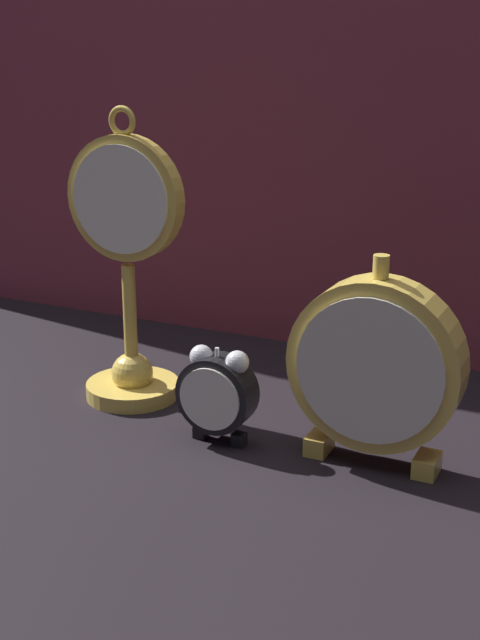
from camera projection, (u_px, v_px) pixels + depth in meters
The scene contains 5 objects.
ground_plane at pixel (203, 454), 0.82m from camera, with size 4.00×4.00×0.00m, color black.
fabric_backdrop_drape at pixel (335, 56), 0.99m from camera, with size 1.47×0.01×0.69m, color brown.
pocket_watch_on_stand at pixel (128, 280), 0.91m from camera, with size 0.13×0.10×0.30m.
alarm_clock_twin_bell at pixel (219, 391), 0.83m from camera, with size 0.07×0.03×0.09m.
mantel_clock_silver at pixel (376, 366), 0.77m from camera, with size 0.15×0.04×0.19m.
Camera 1 is at (0.35, -0.65, 0.37)m, focal length 50.00 mm.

